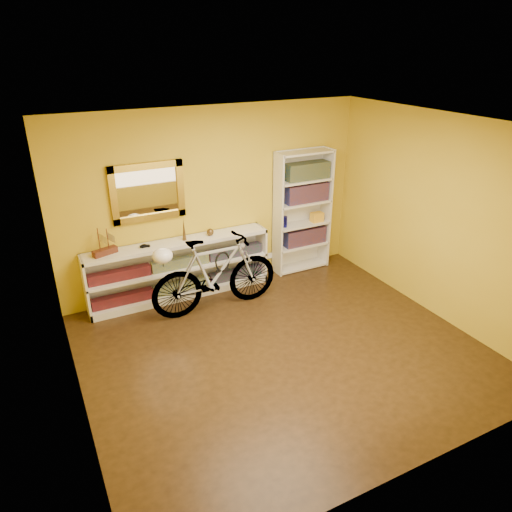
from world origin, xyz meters
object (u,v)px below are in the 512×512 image
console_unit (180,269)px  bicycle (215,274)px  helmet (162,256)px  bookcase (302,212)px

console_unit → bicycle: (0.31, -0.56, 0.11)m
console_unit → helmet: 0.84m
bicycle → helmet: size_ratio=7.02×
bookcase → helmet: 2.46m
console_unit → bookcase: size_ratio=1.37×
helmet → console_unit: bearing=55.6°
bicycle → helmet: bicycle is taller
console_unit → bookcase: (2.01, 0.03, 0.52)m
bicycle → helmet: 0.80m
console_unit → bookcase: bearing=0.7°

